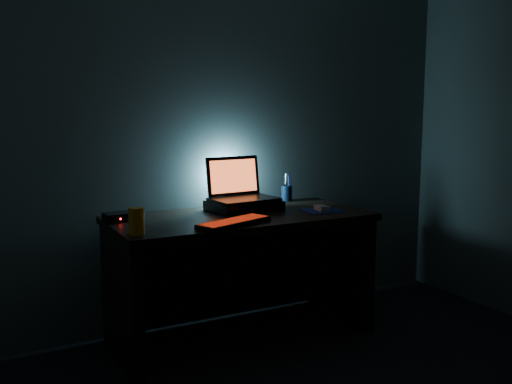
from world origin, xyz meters
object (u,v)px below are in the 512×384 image
Objects in this scene: laptop at (240,190)px; router at (117,217)px; pen_cup at (287,193)px; keyboard at (234,222)px; mouse at (321,208)px; juice_glass at (136,221)px.

laptop is 0.76m from router.
laptop is 0.44m from pen_cup.
router reaches higher than keyboard.
laptop reaches higher than pen_cup.
mouse is 0.42m from pen_cup.
juice_glass reaches higher than keyboard.
pen_cup is at bearing 14.01° from laptop.
router is at bearing 90.00° from juice_glass.
mouse is 1.17m from juice_glass.
mouse is at bearing -9.27° from keyboard.
mouse reaches higher than keyboard.
juice_glass reaches higher than pen_cup.
pen_cup is at bearing 4.56° from router.
keyboard is 0.65m from router.
mouse is 0.93× the size of pen_cup.
juice_glass is (-1.17, -0.53, 0.01)m from pen_cup.
laptop is 3.87× the size of pen_cup.
pen_cup is 0.78× the size of juice_glass.
router is (-0.52, 0.39, 0.01)m from keyboard.
laptop reaches higher than mouse.
juice_glass is 0.37m from router.
router is at bearing -172.29° from pen_cup.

